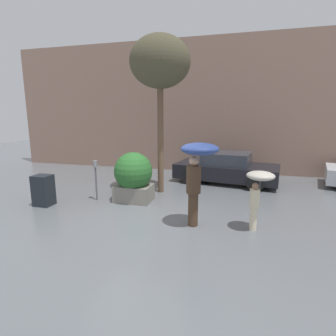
% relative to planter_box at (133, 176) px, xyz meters
% --- Properties ---
extents(ground_plane, '(40.00, 40.00, 0.00)m').
position_rel_planter_box_xyz_m(ground_plane, '(0.73, -1.40, -0.79)').
color(ground_plane, slate).
extents(building_facade, '(18.00, 0.30, 6.00)m').
position_rel_planter_box_xyz_m(building_facade, '(0.73, 5.10, 2.21)').
color(building_facade, '#8C6B5B').
rests_on(building_facade, ground).
extents(planter_box, '(1.16, 1.16, 1.52)m').
position_rel_planter_box_xyz_m(planter_box, '(0.00, 0.00, 0.00)').
color(planter_box, gray).
rests_on(planter_box, ground).
extents(person_adult, '(0.86, 0.86, 2.00)m').
position_rel_planter_box_xyz_m(person_adult, '(2.15, -1.41, 0.70)').
color(person_adult, '#473323').
rests_on(person_adult, ground).
extents(person_child, '(0.61, 0.61, 1.39)m').
position_rel_planter_box_xyz_m(person_child, '(3.51, -1.30, 0.27)').
color(person_child, beige).
rests_on(person_child, ground).
extents(parked_car_near, '(4.12, 2.49, 1.19)m').
position_rel_planter_box_xyz_m(parked_car_near, '(2.63, 3.17, -0.24)').
color(parked_car_near, black).
rests_on(parked_car_near, ground).
extents(street_tree, '(1.94, 1.94, 5.09)m').
position_rel_planter_box_xyz_m(street_tree, '(0.52, 1.17, 3.42)').
color(street_tree, brown).
rests_on(street_tree, ground).
extents(parking_meter, '(0.14, 0.14, 1.25)m').
position_rel_planter_box_xyz_m(parking_meter, '(-1.15, -0.23, 0.11)').
color(parking_meter, '#595B60').
rests_on(parking_meter, ground).
extents(newspaper_box, '(0.50, 0.44, 0.90)m').
position_rel_planter_box_xyz_m(newspaper_box, '(-2.40, -1.05, -0.34)').
color(newspaper_box, '#1E2328').
rests_on(newspaper_box, ground).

